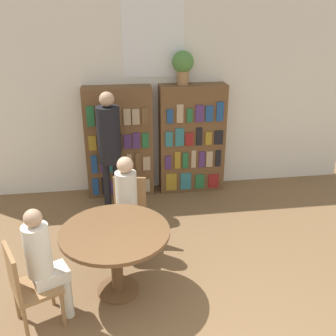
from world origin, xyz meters
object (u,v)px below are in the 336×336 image
at_px(bookshelf_right, 192,139).
at_px(seated_reader_right, 45,261).
at_px(flower_vase, 183,64).
at_px(reading_table, 115,242).
at_px(bookshelf_left, 119,142).
at_px(chair_left_side, 129,210).
at_px(seated_reader_left, 126,202).
at_px(librarian_standing, 109,139).
at_px(chair_near_camera, 27,284).

distance_m(bookshelf_right, seated_reader_right, 3.27).
relative_size(flower_vase, reading_table, 0.44).
xyz_separation_m(bookshelf_left, reading_table, (-0.12, -2.36, -0.24)).
bearing_deg(flower_vase, bookshelf_left, -179.73).
distance_m(chair_left_side, seated_reader_left, 0.28).
bearing_deg(bookshelf_left, reading_table, -92.82).
bearing_deg(bookshelf_left, bookshelf_right, 0.00).
bearing_deg(librarian_standing, seated_reader_right, -106.02).
bearing_deg(chair_left_side, reading_table, 90.00).
bearing_deg(seated_reader_right, flower_vase, 122.36).
height_order(chair_near_camera, librarian_standing, librarian_standing).
relative_size(reading_table, seated_reader_left, 0.89).
bearing_deg(seated_reader_right, reading_table, 90.00).
distance_m(bookshelf_left, seated_reader_left, 1.67).
bearing_deg(chair_near_camera, chair_left_side, 117.00).
bearing_deg(seated_reader_left, librarian_standing, -70.40).
bearing_deg(seated_reader_left, seated_reader_right, 63.11).
bearing_deg(librarian_standing, bookshelf_right, 21.43).
height_order(reading_table, librarian_standing, librarian_standing).
bearing_deg(seated_reader_right, chair_left_side, 120.40).
xyz_separation_m(bookshelf_right, flower_vase, (-0.16, 0.00, 1.15)).
distance_m(chair_left_side, seated_reader_right, 1.44).
xyz_separation_m(bookshelf_right, seated_reader_right, (-1.90, -2.66, -0.18)).
height_order(chair_near_camera, chair_left_side, same).
relative_size(reading_table, chair_near_camera, 1.26).
height_order(bookshelf_left, flower_vase, flower_vase).
height_order(seated_reader_left, librarian_standing, librarian_standing).
distance_m(flower_vase, chair_left_side, 2.32).
height_order(chair_near_camera, seated_reader_right, seated_reader_right).
relative_size(bookshelf_right, chair_near_camera, 1.94).
distance_m(bookshelf_right, seated_reader_left, 2.01).
xyz_separation_m(reading_table, seated_reader_left, (0.14, 0.70, 0.09)).
height_order(reading_table, chair_near_camera, chair_near_camera).
relative_size(flower_vase, librarian_standing, 0.28).
distance_m(bookshelf_right, librarian_standing, 1.39).
xyz_separation_m(chair_left_side, seated_reader_right, (-0.82, -1.17, 0.18)).
xyz_separation_m(reading_table, librarian_standing, (-0.02, 1.86, 0.46)).
height_order(seated_reader_left, seated_reader_right, seated_reader_left).
bearing_deg(bookshelf_left, seated_reader_right, -105.94).
relative_size(bookshelf_right, librarian_standing, 0.98).
height_order(flower_vase, chair_left_side, flower_vase).
bearing_deg(bookshelf_left, chair_left_side, -87.64).
xyz_separation_m(bookshelf_left, seated_reader_left, (0.03, -1.67, -0.15)).
distance_m(chair_near_camera, seated_reader_left, 1.45).
height_order(chair_left_side, seated_reader_right, seated_reader_right).
xyz_separation_m(seated_reader_left, librarian_standing, (-0.17, 1.17, 0.38)).
relative_size(flower_vase, chair_near_camera, 0.56).
height_order(bookshelf_right, seated_reader_left, bookshelf_right).
distance_m(bookshelf_left, reading_table, 2.38).
distance_m(chair_left_side, librarian_standing, 1.17).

